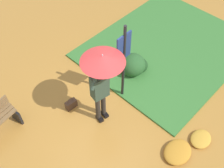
# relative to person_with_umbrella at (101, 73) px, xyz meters

# --- Properties ---
(ground_plane) EXTENTS (18.00, 18.00, 0.00)m
(ground_plane) POSITION_rel_person_with_umbrella_xyz_m (-0.07, -0.05, -1.55)
(ground_plane) COLOR #B27A33
(grass_verge) EXTENTS (4.80, 4.00, 0.05)m
(grass_verge) POSITION_rel_person_with_umbrella_xyz_m (3.10, 0.30, -1.53)
(grass_verge) COLOR #387533
(grass_verge) RESTS_ON ground_plane
(person_with_umbrella) EXTENTS (0.96, 0.96, 2.04)m
(person_with_umbrella) POSITION_rel_person_with_umbrella_xyz_m (0.00, 0.00, 0.00)
(person_with_umbrella) COLOR #2D2823
(person_with_umbrella) RESTS_ON ground_plane
(info_sign_post) EXTENTS (0.44, 0.07, 2.30)m
(info_sign_post) POSITION_rel_person_with_umbrella_xyz_m (0.80, 0.08, -0.11)
(info_sign_post) COLOR black
(info_sign_post) RESTS_ON ground_plane
(handbag) EXTENTS (0.31, 0.17, 0.37)m
(handbag) POSITION_rel_person_with_umbrella_xyz_m (-0.42, 0.74, -1.42)
(handbag) COLOR #4C3323
(handbag) RESTS_ON ground_plane
(shrub_cluster) EXTENTS (0.77, 0.70, 0.63)m
(shrub_cluster) POSITION_rel_person_with_umbrella_xyz_m (1.62, 0.39, -1.26)
(shrub_cluster) COLOR #285628
(shrub_cluster) RESTS_ON ground_plane
(leaf_pile_near_person) EXTENTS (0.72, 0.57, 0.16)m
(leaf_pile_near_person) POSITION_rel_person_with_umbrella_xyz_m (0.41, -1.99, -1.47)
(leaf_pile_near_person) COLOR #C68428
(leaf_pile_near_person) RESTS_ON ground_plane
(leaf_pile_by_bench) EXTENTS (0.56, 0.45, 0.12)m
(leaf_pile_by_bench) POSITION_rel_person_with_umbrella_xyz_m (1.07, -2.18, -1.49)
(leaf_pile_by_bench) COLOR gold
(leaf_pile_by_bench) RESTS_ON ground_plane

